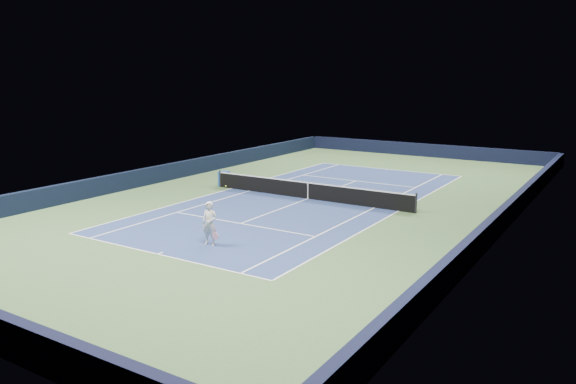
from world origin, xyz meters
The scene contains 19 objects.
ground centered at (0.00, 0.00, 0.00)m, with size 40.00×40.00×0.00m, color #3C5C32.
wall_far centered at (0.00, 19.82, 0.55)m, with size 22.00×0.35×1.10m, color black.
wall_right centered at (10.82, 0.00, 0.55)m, with size 0.35×40.00×1.10m, color black.
wall_left centered at (-10.82, 0.00, 0.55)m, with size 0.35×40.00×1.10m, color black.
court_surface centered at (0.00, 0.00, 0.00)m, with size 10.97×23.77×0.01m, color navy.
baseline_far centered at (0.00, 11.88, 0.01)m, with size 10.97×0.08×0.00m, color white.
baseline_near centered at (0.00, -11.88, 0.01)m, with size 10.97×0.08×0.00m, color white.
sideline_doubles_right centered at (5.49, 0.00, 0.01)m, with size 0.08×23.77×0.00m, color white.
sideline_doubles_left centered at (-5.49, 0.00, 0.01)m, with size 0.08×23.77×0.00m, color white.
sideline_singles_right centered at (4.12, 0.00, 0.01)m, with size 0.08×23.77×0.00m, color white.
sideline_singles_left centered at (-4.12, 0.00, 0.01)m, with size 0.08×23.77×0.00m, color white.
service_line_far centered at (0.00, 6.40, 0.01)m, with size 8.23×0.08×0.00m, color white.
service_line_near centered at (0.00, -6.40, 0.01)m, with size 8.23×0.08×0.00m, color white.
center_service_line centered at (0.00, 0.00, 0.01)m, with size 0.08×12.80×0.00m, color white.
center_mark_far centered at (0.00, 11.73, 0.01)m, with size 0.08×0.30×0.00m, color white.
center_mark_near centered at (0.00, -11.73, 0.01)m, with size 0.08×0.30×0.00m, color white.
tennis_net centered at (0.00, 0.00, 0.50)m, with size 12.90×0.10×1.07m.
sponsor_cube centered at (-6.40, 0.37, 0.47)m, with size 0.66×0.60×0.95m.
tennis_player centered at (0.97, -9.80, 0.93)m, with size 0.86×1.32×2.39m.
Camera 1 is at (15.73, -27.12, 7.05)m, focal length 35.00 mm.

